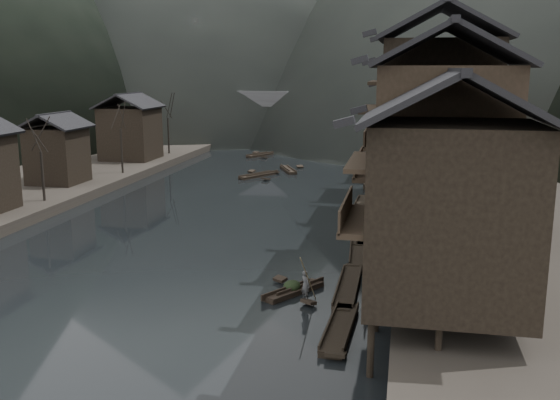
# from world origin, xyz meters

# --- Properties ---
(water) EXTENTS (300.00, 300.00, 0.00)m
(water) POSITION_xyz_m (0.00, 0.00, 0.00)
(water) COLOR black
(water) RESTS_ON ground
(left_bank) EXTENTS (40.00, 200.00, 1.20)m
(left_bank) POSITION_xyz_m (-35.00, 40.00, 0.60)
(left_bank) COLOR #2D2823
(left_bank) RESTS_ON ground
(stilt_houses) EXTENTS (9.00, 67.60, 17.01)m
(stilt_houses) POSITION_xyz_m (17.29, 19.09, 9.25)
(stilt_houses) COLOR black
(stilt_houses) RESTS_ON ground
(left_houses) EXTENTS (8.10, 53.20, 8.73)m
(left_houses) POSITION_xyz_m (-20.50, 20.12, 5.66)
(left_houses) COLOR black
(left_houses) RESTS_ON left_bank
(bare_trees) EXTENTS (3.65, 63.21, 7.30)m
(bare_trees) POSITION_xyz_m (-17.00, 19.34, 6.35)
(bare_trees) COLOR black
(bare_trees) RESTS_ON left_bank
(moored_sampans) EXTENTS (2.56, 73.69, 0.47)m
(moored_sampans) POSITION_xyz_m (12.25, 27.43, 0.20)
(moored_sampans) COLOR black
(moored_sampans) RESTS_ON water
(midriver_boats) EXTENTS (9.95, 23.08, 0.45)m
(midriver_boats) POSITION_xyz_m (-2.19, 44.21, 0.20)
(midriver_boats) COLOR black
(midriver_boats) RESTS_ON water
(stone_bridge) EXTENTS (40.00, 6.00, 9.00)m
(stone_bridge) POSITION_xyz_m (-0.00, 72.00, 5.11)
(stone_bridge) COLOR #4C4C4F
(stone_bridge) RESTS_ON ground
(hero_sampan) EXTENTS (3.26, 4.32, 0.43)m
(hero_sampan) POSITION_xyz_m (9.25, -1.18, 0.20)
(hero_sampan) COLOR black
(hero_sampan) RESTS_ON water
(cargo_heap) EXTENTS (1.03, 1.35, 0.62)m
(cargo_heap) POSITION_xyz_m (9.13, -1.00, 0.74)
(cargo_heap) COLOR black
(cargo_heap) RESTS_ON hero_sampan
(boatman) EXTENTS (0.73, 0.72, 1.70)m
(boatman) POSITION_xyz_m (10.16, -2.53, 1.28)
(boatman) COLOR #4D4E50
(boatman) RESTS_ON hero_sampan
(bamboo_pole) EXTENTS (0.74, 2.12, 3.33)m
(bamboo_pole) POSITION_xyz_m (10.36, -2.53, 3.80)
(bamboo_pole) COLOR #8C7A51
(bamboo_pole) RESTS_ON boatman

